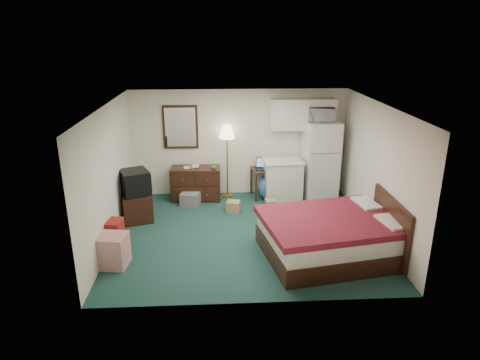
{
  "coord_description": "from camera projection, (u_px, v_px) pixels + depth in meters",
  "views": [
    {
      "loc": [
        -0.53,
        -7.51,
        3.75
      ],
      "look_at": [
        -0.09,
        0.16,
        1.05
      ],
      "focal_mm": 32.0,
      "sensor_mm": 36.0,
      "label": 1
    }
  ],
  "objects": [
    {
      "name": "upper_cabinets",
      "position": [
        303.0,
        114.0,
        9.73
      ],
      "size": [
        1.5,
        0.35,
        0.7
      ],
      "primitive_type": null,
      "color": "silver",
      "rests_on": "walls"
    },
    {
      "name": "dresser",
      "position": [
        196.0,
        183.0,
        9.94
      ],
      "size": [
        1.15,
        0.55,
        0.77
      ],
      "primitive_type": null,
      "rotation": [
        0.0,
        0.0,
        -0.03
      ],
      "color": "black",
      "rests_on": "floor"
    },
    {
      "name": "mug",
      "position": [
        214.0,
        166.0,
        9.69
      ],
      "size": [
        0.14,
        0.12,
        0.14
      ],
      "primitive_type": "imported",
      "rotation": [
        0.0,
        0.0,
        0.07
      ],
      "color": "#3F9139",
      "rests_on": "dresser"
    },
    {
      "name": "desk",
      "position": [
        264.0,
        183.0,
        10.08
      ],
      "size": [
        0.63,
        0.63,
        0.7
      ],
      "primitive_type": null,
      "rotation": [
        0.0,
        0.0,
        0.15
      ],
      "color": "black",
      "rests_on": "floor"
    },
    {
      "name": "book_b",
      "position": [
        191.0,
        162.0,
        9.84
      ],
      "size": [
        0.17,
        0.03,
        0.24
      ],
      "primitive_type": "imported",
      "rotation": [
        0.0,
        0.0,
        0.01
      ],
      "color": "#A07D51",
      "rests_on": "dresser"
    },
    {
      "name": "microwave",
      "position": [
        321.0,
        113.0,
        9.58
      ],
      "size": [
        0.58,
        0.33,
        0.39
      ],
      "primitive_type": "imported",
      "rotation": [
        0.0,
        0.0,
        -0.02
      ],
      "color": "silver",
      "rests_on": "fridge"
    },
    {
      "name": "laptop",
      "position": [
        264.0,
        165.0,
        9.87
      ],
      "size": [
        0.38,
        0.32,
        0.24
      ],
      "primitive_type": null,
      "rotation": [
        0.0,
        0.0,
        -0.1
      ],
      "color": "black",
      "rests_on": "desk"
    },
    {
      "name": "bed",
      "position": [
        330.0,
        237.0,
        7.43
      ],
      "size": [
        2.49,
        2.1,
        0.71
      ],
      "primitive_type": null,
      "rotation": [
        0.0,
        0.0,
        0.18
      ],
      "color": "maroon",
      "rests_on": "floor"
    },
    {
      "name": "walls",
      "position": [
        246.0,
        173.0,
        7.93
      ],
      "size": [
        5.01,
        4.51,
        2.5
      ],
      "color": "#EDE6CA",
      "rests_on": "floor"
    },
    {
      "name": "ceiling",
      "position": [
        246.0,
        106.0,
        7.52
      ],
      "size": [
        5.0,
        4.5,
        0.01
      ],
      "primitive_type": "cube",
      "color": "#EDE6CA",
      "rests_on": "walls"
    },
    {
      "name": "crt_tv",
      "position": [
        135.0,
        182.0,
        8.69
      ],
      "size": [
        0.73,
        0.75,
        0.5
      ],
      "primitive_type": null,
      "rotation": [
        0.0,
        0.0,
        0.42
      ],
      "color": "black",
      "rests_on": "tv_stand"
    },
    {
      "name": "retail_box",
      "position": [
        113.0,
        251.0,
        7.13
      ],
      "size": [
        0.51,
        0.51,
        0.56
      ],
      "primitive_type": null,
      "rotation": [
        0.0,
        0.0,
        -0.15
      ],
      "color": "silver",
      "rests_on": "floor"
    },
    {
      "name": "book_a",
      "position": [
        184.0,
        164.0,
        9.76
      ],
      "size": [
        0.15,
        0.03,
        0.2
      ],
      "primitive_type": "imported",
      "rotation": [
        0.0,
        0.0,
        0.13
      ],
      "color": "#A07D51",
      "rests_on": "dresser"
    },
    {
      "name": "kitchen_counter",
      "position": [
        282.0,
        181.0,
        9.9
      ],
      "size": [
        0.87,
        0.67,
        0.92
      ],
      "primitive_type": null,
      "rotation": [
        0.0,
        0.0,
        0.04
      ],
      "color": "silver",
      "rests_on": "floor"
    },
    {
      "name": "fridge",
      "position": [
        320.0,
        160.0,
        9.92
      ],
      "size": [
        0.81,
        0.81,
        1.81
      ],
      "primitive_type": null,
      "rotation": [
        0.0,
        0.0,
        0.1
      ],
      "color": "silver",
      "rests_on": "floor"
    },
    {
      "name": "tv_stand",
      "position": [
        137.0,
        207.0,
        8.87
      ],
      "size": [
        0.74,
        0.78,
        0.58
      ],
      "primitive_type": null,
      "rotation": [
        0.0,
        0.0,
        0.29
      ],
      "color": "black",
      "rests_on": "floor"
    },
    {
      "name": "cardboard_box_a",
      "position": [
        233.0,
        206.0,
        9.32
      ],
      "size": [
        0.33,
        0.3,
        0.24
      ],
      "primitive_type": null,
      "rotation": [
        0.0,
        0.0,
        -0.24
      ],
      "color": "#A07D51",
      "rests_on": "floor"
    },
    {
      "name": "headboard",
      "position": [
        390.0,
        225.0,
        7.42
      ],
      "size": [
        0.06,
        1.56,
        1.0
      ],
      "primitive_type": null,
      "color": "black",
      "rests_on": "walls"
    },
    {
      "name": "exercise_ball",
      "position": [
        268.0,
        187.0,
        10.0
      ],
      "size": [
        0.75,
        0.75,
        0.58
      ],
      "primitive_type": "sphere",
      "rotation": [
        0.0,
        0.0,
        -0.35
      ],
      "color": "#345482",
      "rests_on": "floor"
    },
    {
      "name": "floor",
      "position": [
        245.0,
        234.0,
        8.35
      ],
      "size": [
        5.0,
        4.5,
        0.01
      ],
      "primitive_type": "cube",
      "color": "black",
      "rests_on": "ground"
    },
    {
      "name": "suitcase",
      "position": [
        116.0,
        235.0,
        7.62
      ],
      "size": [
        0.27,
        0.38,
        0.59
      ],
      "primitive_type": null,
      "rotation": [
        0.0,
        0.0,
        -0.12
      ],
      "color": "maroon",
      "rests_on": "floor"
    },
    {
      "name": "mirror",
      "position": [
        180.0,
        127.0,
        9.82
      ],
      "size": [
        0.8,
        0.06,
        1.0
      ],
      "primitive_type": null,
      "color": "white",
      "rests_on": "walls"
    },
    {
      "name": "cardboard_box_b",
      "position": [
        270.0,
        205.0,
        9.41
      ],
      "size": [
        0.21,
        0.24,
        0.24
      ],
      "primitive_type": null,
      "rotation": [
        0.0,
        0.0,
        0.04
      ],
      "color": "#A07D51",
      "rests_on": "floor"
    },
    {
      "name": "file_bin",
      "position": [
        190.0,
        199.0,
        9.66
      ],
      "size": [
        0.48,
        0.4,
        0.29
      ],
      "primitive_type": null,
      "rotation": [
        0.0,
        0.0,
        -0.26
      ],
      "color": "gray",
      "rests_on": "floor"
    },
    {
      "name": "floor_lamp",
      "position": [
        227.0,
        162.0,
        9.98
      ],
      "size": [
        0.41,
        0.41,
        1.71
      ],
      "primitive_type": null,
      "rotation": [
        0.0,
        0.0,
        -0.11
      ],
      "color": "#B5802E",
      "rests_on": "floor"
    }
  ]
}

